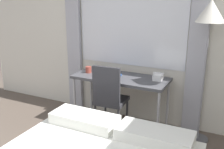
{
  "coord_description": "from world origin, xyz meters",
  "views": [
    {
      "loc": [
        1.4,
        -0.47,
        1.87
      ],
      "look_at": [
        0.02,
        2.36,
        0.91
      ],
      "focal_mm": 42.0,
      "sensor_mm": 36.0,
      "label": 1
    }
  ],
  "objects_px": {
    "standing_lamp": "(210,23)",
    "book": "(110,75)",
    "mug": "(88,70)",
    "telephone": "(158,77)",
    "desk": "(121,81)",
    "desk_chair": "(109,96)"
  },
  "relations": [
    {
      "from": "desk_chair",
      "to": "telephone",
      "type": "relative_size",
      "value": 6.27
    },
    {
      "from": "standing_lamp",
      "to": "telephone",
      "type": "relative_size",
      "value": 11.43
    },
    {
      "from": "desk",
      "to": "telephone",
      "type": "xyz_separation_m",
      "value": [
        0.52,
        0.09,
        0.1
      ]
    },
    {
      "from": "desk_chair",
      "to": "telephone",
      "type": "bearing_deg",
      "value": 32.44
    },
    {
      "from": "desk_chair",
      "to": "telephone",
      "type": "xyz_separation_m",
      "value": [
        0.55,
        0.39,
        0.24
      ]
    },
    {
      "from": "telephone",
      "to": "mug",
      "type": "relative_size",
      "value": 1.73
    },
    {
      "from": "desk",
      "to": "telephone",
      "type": "distance_m",
      "value": 0.54
    },
    {
      "from": "desk",
      "to": "desk_chair",
      "type": "height_order",
      "value": "desk_chair"
    },
    {
      "from": "standing_lamp",
      "to": "book",
      "type": "bearing_deg",
      "value": -176.11
    },
    {
      "from": "mug",
      "to": "desk",
      "type": "bearing_deg",
      "value": 2.77
    },
    {
      "from": "telephone",
      "to": "mug",
      "type": "xyz_separation_m",
      "value": [
        -1.03,
        -0.12,
        0.0
      ]
    },
    {
      "from": "desk",
      "to": "book",
      "type": "bearing_deg",
      "value": -173.57
    },
    {
      "from": "desk",
      "to": "book",
      "type": "relative_size",
      "value": 4.32
    },
    {
      "from": "mug",
      "to": "desk_chair",
      "type": "bearing_deg",
      "value": -29.59
    },
    {
      "from": "desk_chair",
      "to": "book",
      "type": "bearing_deg",
      "value": 112.04
    },
    {
      "from": "mug",
      "to": "telephone",
      "type": "bearing_deg",
      "value": 6.6
    },
    {
      "from": "desk",
      "to": "desk_chair",
      "type": "distance_m",
      "value": 0.33
    },
    {
      "from": "desk_chair",
      "to": "book",
      "type": "relative_size",
      "value": 3.19
    },
    {
      "from": "mug",
      "to": "book",
      "type": "bearing_deg",
      "value": 1.05
    },
    {
      "from": "mug",
      "to": "standing_lamp",
      "type": "bearing_deg",
      "value": 3.28
    },
    {
      "from": "standing_lamp",
      "to": "mug",
      "type": "distance_m",
      "value": 1.79
    },
    {
      "from": "desk",
      "to": "standing_lamp",
      "type": "xyz_separation_m",
      "value": [
        1.1,
        0.07,
        0.86
      ]
    }
  ]
}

